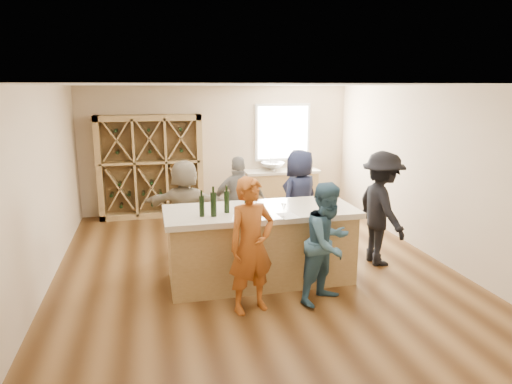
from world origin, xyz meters
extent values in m
cube|color=brown|center=(0.00, 0.00, -0.05)|extent=(6.00, 7.00, 0.10)
cube|color=white|center=(0.00, 0.00, 2.85)|extent=(6.00, 7.00, 0.10)
cube|color=beige|center=(0.00, 3.55, 1.40)|extent=(6.00, 0.10, 2.80)
cube|color=beige|center=(0.00, -3.55, 1.40)|extent=(6.00, 0.10, 2.80)
cube|color=beige|center=(-3.05, 0.00, 1.40)|extent=(0.10, 7.00, 2.80)
cube|color=beige|center=(3.05, 0.00, 1.40)|extent=(0.10, 7.00, 2.80)
cube|color=white|center=(1.50, 3.47, 1.75)|extent=(1.30, 0.06, 1.30)
cube|color=white|center=(1.50, 3.44, 1.75)|extent=(1.18, 0.01, 1.18)
cube|color=#9D7E4B|center=(-1.50, 3.27, 1.10)|extent=(2.20, 0.45, 2.20)
cube|color=#9D7E4B|center=(1.40, 3.20, 0.43)|extent=(1.60, 0.58, 0.86)
cube|color=beige|center=(1.40, 3.20, 0.89)|extent=(1.70, 0.62, 0.06)
imported|color=silver|center=(1.20, 3.20, 1.01)|extent=(0.54, 0.54, 0.19)
cylinder|color=silver|center=(1.20, 3.38, 1.07)|extent=(0.02, 0.02, 0.30)
cube|color=#9D7E4B|center=(-0.01, -0.56, 0.50)|extent=(2.60, 1.00, 1.00)
cube|color=beige|center=(-0.01, -0.56, 1.04)|extent=(2.72, 1.12, 0.08)
cylinder|color=black|center=(-0.87, -0.75, 1.22)|extent=(0.07, 0.07, 0.28)
cylinder|color=black|center=(-0.71, -0.78, 1.24)|extent=(0.10, 0.10, 0.33)
cylinder|color=black|center=(-0.51, -0.64, 1.23)|extent=(0.08, 0.08, 0.31)
cylinder|color=black|center=(-0.24, -0.67, 1.22)|extent=(0.09, 0.09, 0.29)
cone|color=white|center=(-0.36, -0.97, 1.17)|extent=(0.08, 0.08, 0.18)
cone|color=white|center=(0.18, -1.04, 1.17)|extent=(0.08, 0.08, 0.19)
cone|color=white|center=(0.68, -1.05, 1.16)|extent=(0.08, 0.08, 0.16)
cone|color=white|center=(0.92, -0.85, 1.17)|extent=(0.09, 0.09, 0.18)
cube|color=white|center=(-0.37, -0.95, 1.08)|extent=(0.32, 0.39, 0.00)
cube|color=white|center=(0.27, -0.99, 1.08)|extent=(0.26, 0.34, 0.00)
cube|color=white|center=(0.83, -0.92, 1.08)|extent=(0.32, 0.38, 0.00)
imported|color=#994C19|center=(-0.34, -1.43, 0.86)|extent=(0.74, 0.62, 1.72)
imported|color=#335972|center=(0.68, -1.40, 0.80)|extent=(0.89, 0.77, 1.61)
imported|color=black|center=(2.00, -0.35, 0.91)|extent=(0.56, 1.18, 1.81)
imported|color=slate|center=(-0.05, 0.78, 0.82)|extent=(1.02, 0.61, 1.64)
imported|color=#191E38|center=(1.02, 0.75, 0.86)|extent=(1.00, 0.91, 1.72)
imported|color=gray|center=(-0.97, 0.82, 0.81)|extent=(1.59, 0.96, 1.61)
camera|label=1|loc=(-1.51, -6.63, 2.78)|focal=32.00mm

